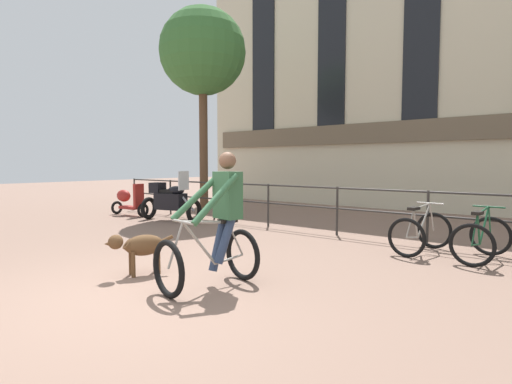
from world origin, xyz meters
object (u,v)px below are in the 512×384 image
parked_motorcycle (170,200)px  parked_bicycle_mid_left (482,239)px  dog (139,246)px  parked_scooter (128,200)px  parked_bicycle_near_lamp (421,232)px  cyclist_with_bike (217,226)px

parked_motorcycle → parked_bicycle_mid_left: parked_motorcycle is taller
dog → parked_scooter: (-5.72, 3.60, 0.05)m
dog → parked_scooter: size_ratio=0.69×
parked_bicycle_near_lamp → parked_bicycle_mid_left: 0.94m
parked_bicycle_near_lamp → parked_bicycle_mid_left: same height
parked_motorcycle → parked_bicycle_mid_left: size_ratio=1.49×
cyclist_with_bike → parked_motorcycle: bearing=156.7°
cyclist_with_bike → parked_scooter: cyclist_with_bike is taller
parked_motorcycle → parked_bicycle_mid_left: bearing=-101.4°
parked_scooter → parked_bicycle_near_lamp: bearing=-92.7°
parked_motorcycle → parked_bicycle_near_lamp: bearing=-101.1°
cyclist_with_bike → parked_scooter: bearing=164.8°
dog → cyclist_with_bike: bearing=37.2°
cyclist_with_bike → parked_bicycle_near_lamp: bearing=78.5°
dog → parked_bicycle_near_lamp: (2.61, 3.90, -0.05)m
parked_bicycle_near_lamp → cyclist_with_bike: bearing=76.5°
cyclist_with_bike → dog: cyclist_with_bike is taller
dog → parked_scooter: bearing=169.9°
dog → parked_bicycle_mid_left: bearing=69.7°
dog → parked_bicycle_near_lamp: parked_bicycle_near_lamp is taller
dog → parked_scooter: 6.76m
dog → parked_bicycle_near_lamp: 4.70m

